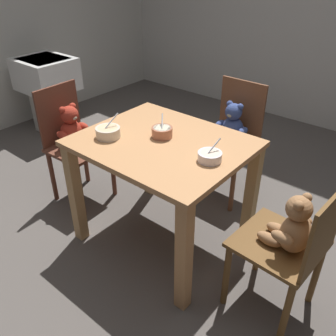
# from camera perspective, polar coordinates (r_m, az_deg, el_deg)

# --- Properties ---
(ground_plane) EXTENTS (5.20, 5.20, 0.04)m
(ground_plane) POSITION_cam_1_polar(r_m,az_deg,el_deg) (2.58, -0.72, -11.17)
(ground_plane) COLOR #554E4A
(dining_table) EXTENTS (0.98, 0.81, 0.75)m
(dining_table) POSITION_cam_1_polar(r_m,az_deg,el_deg) (2.20, -0.83, 0.89)
(dining_table) COLOR #B67D4D
(dining_table) RESTS_ON ground_plane
(teddy_chair_near_right) EXTENTS (0.43, 0.43, 0.84)m
(teddy_chair_near_right) POSITION_cam_1_polar(r_m,az_deg,el_deg) (1.89, 18.95, -10.39)
(teddy_chair_near_right) COLOR brown
(teddy_chair_near_right) RESTS_ON ground_plane
(teddy_chair_near_left) EXTENTS (0.40, 0.41, 0.89)m
(teddy_chair_near_left) POSITION_cam_1_polar(r_m,az_deg,el_deg) (2.79, -14.85, 4.91)
(teddy_chair_near_left) COLOR brown
(teddy_chair_near_left) RESTS_ON ground_plane
(teddy_chair_far_center) EXTENTS (0.41, 0.37, 0.91)m
(teddy_chair_far_center) POSITION_cam_1_polar(r_m,az_deg,el_deg) (2.79, 10.03, 5.50)
(teddy_chair_far_center) COLOR brown
(teddy_chair_far_center) RESTS_ON ground_plane
(porridge_bowl_white_near_right) EXTENTS (0.13, 0.14, 0.12)m
(porridge_bowl_white_near_right) POSITION_cam_1_polar(r_m,az_deg,el_deg) (1.93, 6.65, 1.86)
(porridge_bowl_white_near_right) COLOR silver
(porridge_bowl_white_near_right) RESTS_ON dining_table
(porridge_bowl_terracotta_center) EXTENTS (0.13, 0.13, 0.12)m
(porridge_bowl_terracotta_center) POSITION_cam_1_polar(r_m,az_deg,el_deg) (2.17, -0.94, 5.75)
(porridge_bowl_terracotta_center) COLOR #B46A4F
(porridge_bowl_terracotta_center) RESTS_ON dining_table
(porridge_bowl_cream_near_left) EXTENTS (0.15, 0.16, 0.14)m
(porridge_bowl_cream_near_left) POSITION_cam_1_polar(r_m,az_deg,el_deg) (2.20, -9.48, 5.63)
(porridge_bowl_cream_near_left) COLOR beige
(porridge_bowl_cream_near_left) RESTS_ON dining_table
(sink_basin) EXTENTS (0.55, 0.49, 0.79)m
(sink_basin) POSITION_cam_1_polar(r_m,az_deg,el_deg) (4.03, -18.54, 12.41)
(sink_basin) COLOR #B7B2A8
(sink_basin) RESTS_ON ground_plane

